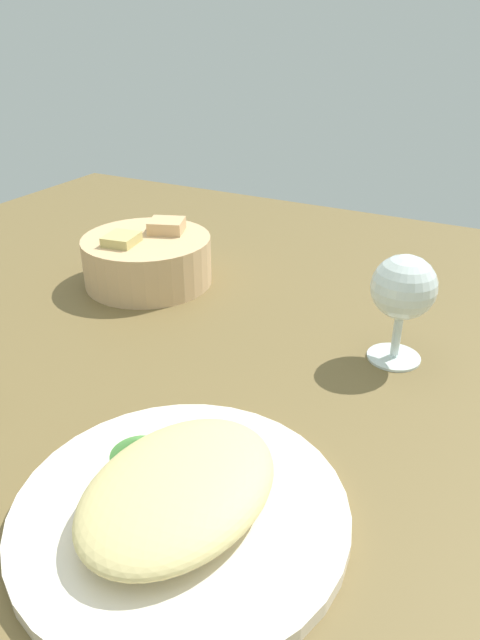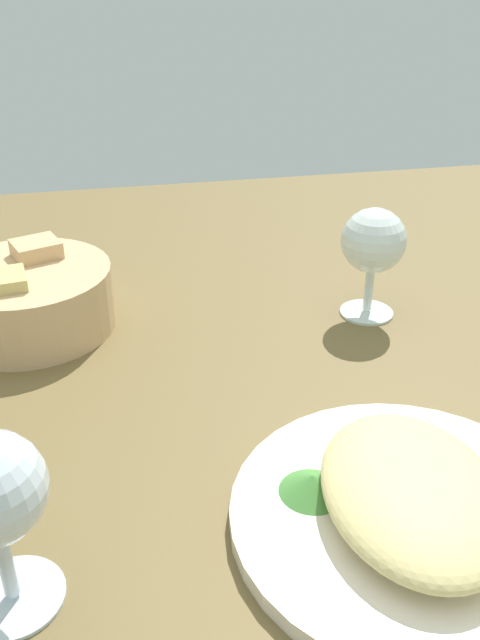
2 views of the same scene
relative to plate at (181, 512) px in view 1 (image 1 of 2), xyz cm
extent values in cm
cube|color=brown|center=(14.59, 10.67, -1.70)|extent=(140.00, 140.00, 2.00)
cylinder|color=white|center=(0.00, 0.00, 0.00)|extent=(26.60, 26.60, 1.40)
ellipsoid|color=#DDC981|center=(0.00, 0.00, 2.53)|extent=(19.30, 15.02, 3.66)
cone|color=#47893A|center=(3.35, 6.50, 1.49)|extent=(5.08, 5.08, 1.59)
cylinder|color=tan|center=(36.35, 29.17, 2.79)|extent=(18.62, 18.62, 6.98)
cube|color=tan|center=(39.82, 27.84, 5.66)|extent=(5.85, 6.13, 4.90)
cube|color=tan|center=(32.70, 30.60, 5.29)|extent=(5.24, 4.86, 4.64)
cylinder|color=silver|center=(31.86, -8.74, -0.40)|extent=(6.15, 6.15, 0.60)
cylinder|color=silver|center=(31.86, -8.74, 2.34)|extent=(1.00, 1.00, 4.89)
sphere|color=silver|center=(31.86, -8.74, 8.41)|extent=(7.25, 7.25, 7.25)
camera|label=1|loc=(-26.98, -19.47, 34.77)|focal=32.33mm
camera|label=2|loc=(-33.93, 19.65, 37.32)|focal=38.52mm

